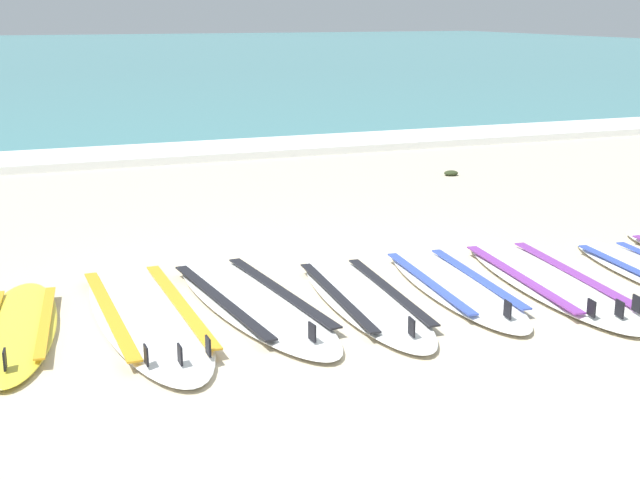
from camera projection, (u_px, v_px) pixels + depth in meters
The scene contains 10 objects.
ground_plane at pixel (345, 323), 5.68m from camera, with size 80.00×80.00×0.00m, color beige.
sea at pixel (29, 55), 38.41m from camera, with size 80.00×60.00×0.10m, color teal.
wave_foam_strip at pixel (150, 154), 11.96m from camera, with size 80.00×1.30×0.11m, color white.
surfboard_2 at pixel (18, 328), 5.50m from camera, with size 0.71×1.96×0.18m.
surfboard_3 at pixel (146, 313), 5.77m from camera, with size 0.69×2.61×0.18m.
surfboard_4 at pixel (251, 300), 6.03m from camera, with size 0.87×2.51×0.18m.
surfboard_5 at pixel (363, 297), 6.08m from camera, with size 0.70×2.24×0.18m.
surfboard_6 at pixel (452, 284), 6.37m from camera, with size 0.73×2.20×0.18m.
surfboard_7 at pixel (546, 279), 6.49m from camera, with size 0.88×2.49×0.18m.
seaweed_clump_near_shoreline at pixel (451, 173), 10.73m from camera, with size 0.18×0.15×0.06m, color #2D381E.
Camera 1 is at (-2.08, -4.92, 2.00)m, focal length 48.54 mm.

